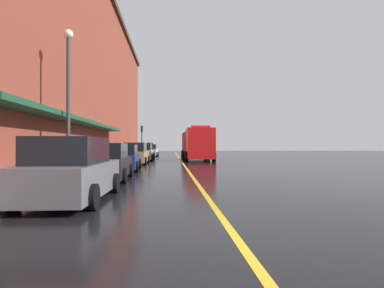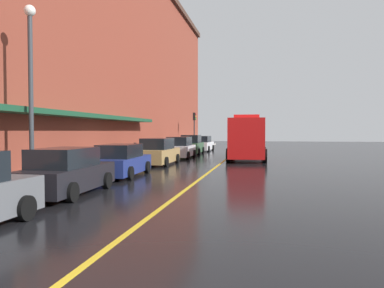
{
  "view_description": "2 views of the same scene",
  "coord_description": "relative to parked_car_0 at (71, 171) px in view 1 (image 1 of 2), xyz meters",
  "views": [
    {
      "loc": [
        -1.11,
        -5.04,
        1.56
      ],
      "look_at": [
        0.36,
        15.67,
        1.64
      ],
      "focal_mm": 28.97,
      "sensor_mm": 36.0,
      "label": 1
    },
    {
      "loc": [
        2.92,
        -3.14,
        2.25
      ],
      "look_at": [
        -0.66,
        15.66,
        1.59
      ],
      "focal_mm": 35.3,
      "sensor_mm": 36.0,
      "label": 2
    }
  ],
  "objects": [
    {
      "name": "parked_car_2",
      "position": [
        -0.14,
        10.65,
        -0.08
      ],
      "size": [
        2.15,
        4.78,
        1.59
      ],
      "rotation": [
        0.0,
        0.0,
        1.61
      ],
      "color": "navy",
      "rests_on": "ground"
    },
    {
      "name": "lane_center_stripe",
      "position": [
        3.88,
        21.14,
        -0.83
      ],
      "size": [
        0.16,
        70.0,
        0.01
      ],
      "primitive_type": "cube",
      "color": "gold",
      "rests_on": "ground"
    },
    {
      "name": "parking_meter_0",
      "position": [
        -1.47,
        16.49,
        0.23
      ],
      "size": [
        0.14,
        0.18,
        1.33
      ],
      "color": "#4C4C51",
      "rests_on": "sidewalk_left"
    },
    {
      "name": "parking_meter_3",
      "position": [
        -1.47,
        22.38,
        0.23
      ],
      "size": [
        0.14,
        0.18,
        1.33
      ],
      "color": "#4C4C51",
      "rests_on": "sidewalk_left"
    },
    {
      "name": "street_lamp_left",
      "position": [
        -2.07,
        6.21,
        3.57
      ],
      "size": [
        0.44,
        0.44,
        6.94
      ],
      "color": "#33383D",
      "rests_on": "sidewalk_left"
    },
    {
      "name": "parked_car_3",
      "position": [
        -0.09,
        17.15,
        -0.0
      ],
      "size": [
        2.09,
        4.79,
        1.78
      ],
      "rotation": [
        0.0,
        0.0,
        1.56
      ],
      "color": "#A5844C",
      "rests_on": "ground"
    },
    {
      "name": "parked_car_4",
      "position": [
        -0.0,
        23.3,
        -0.01
      ],
      "size": [
        2.09,
        4.31,
        1.77
      ],
      "rotation": [
        0.0,
        0.0,
        1.57
      ],
      "color": "silver",
      "rests_on": "ground"
    },
    {
      "name": "traffic_light_near",
      "position": [
        -1.41,
        37.55,
        2.32
      ],
      "size": [
        0.38,
        0.36,
        4.3
      ],
      "color": "#232326",
      "rests_on": "sidewalk_left"
    },
    {
      "name": "brick_building_left",
      "position": [
        -10.42,
        20.13,
        7.98
      ],
      "size": [
        14.97,
        64.0,
        17.6
      ],
      "color": "brown",
      "rests_on": "ground"
    },
    {
      "name": "parked_car_1",
      "position": [
        -0.04,
        5.22,
        -0.05
      ],
      "size": [
        2.08,
        4.71,
        1.65
      ],
      "rotation": [
        0.0,
        0.0,
        1.6
      ],
      "color": "black",
      "rests_on": "ground"
    },
    {
      "name": "fire_truck",
      "position": [
        5.53,
        22.83,
        0.79
      ],
      "size": [
        3.02,
        8.41,
        3.4
      ],
      "rotation": [
        0.0,
        0.0,
        -1.55
      ],
      "color": "red",
      "rests_on": "ground"
    },
    {
      "name": "parked_car_6",
      "position": [
        0.02,
        34.65,
        -0.03
      ],
      "size": [
        2.2,
        4.89,
        1.7
      ],
      "rotation": [
        0.0,
        0.0,
        1.55
      ],
      "color": "silver",
      "rests_on": "ground"
    },
    {
      "name": "sidewalk_left",
      "position": [
        -2.32,
        21.14,
        -0.76
      ],
      "size": [
        2.4,
        70.0,
        0.15
      ],
      "primitive_type": "cube",
      "color": "#ADA8A0",
      "rests_on": "ground"
    },
    {
      "name": "parking_meter_2",
      "position": [
        -1.47,
        21.75,
        0.23
      ],
      "size": [
        0.14,
        0.18,
        1.33
      ],
      "color": "#4C4C51",
      "rests_on": "sidewalk_left"
    },
    {
      "name": "parked_car_5",
      "position": [
        -0.11,
        29.01,
        0.04
      ],
      "size": [
        2.14,
        4.68,
        1.86
      ],
      "rotation": [
        0.0,
        0.0,
        1.6
      ],
      "color": "#2D5133",
      "rests_on": "ground"
    },
    {
      "name": "parked_car_0",
      "position": [
        0.0,
        0.0,
        0.0
      ],
      "size": [
        2.16,
        4.42,
        1.78
      ],
      "rotation": [
        0.0,
        0.0,
        1.55
      ],
      "color": "#595B60",
      "rests_on": "ground"
    },
    {
      "name": "ground_plane",
      "position": [
        3.88,
        21.14,
        -0.83
      ],
      "size": [
        112.0,
        112.0,
        0.0
      ],
      "primitive_type": "plane",
      "color": "black"
    },
    {
      "name": "parking_meter_1",
      "position": [
        -1.47,
        17.82,
        0.23
      ],
      "size": [
        0.14,
        0.18,
        1.33
      ],
      "color": "#4C4C51",
      "rests_on": "sidewalk_left"
    }
  ]
}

